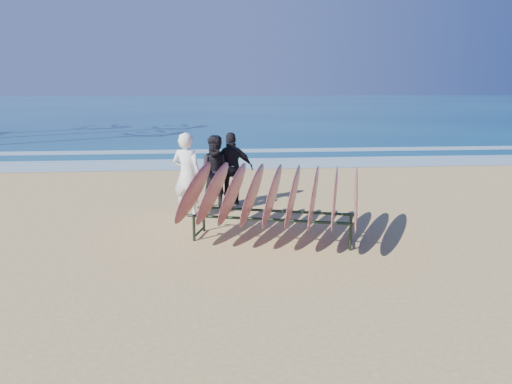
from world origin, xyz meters
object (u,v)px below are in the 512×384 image
surfboard_rack (273,194)px  person_white (187,175)px  person_dark_b (232,169)px  person_dark_a (217,172)px

surfboard_rack → person_white: bearing=148.1°
person_white → person_dark_b: bearing=-108.9°
surfboard_rack → person_dark_b: person_dark_b is taller
person_white → person_dark_a: (0.68, 0.68, -0.07)m
person_dark_b → person_white: bearing=41.7°
surfboard_rack → person_dark_a: person_dark_a is taller
person_dark_a → person_dark_b: size_ratio=0.98×
surfboard_rack → person_white: person_white is taller
surfboard_rack → person_white: 2.55m
surfboard_rack → person_white: (-1.71, 1.89, 0.05)m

